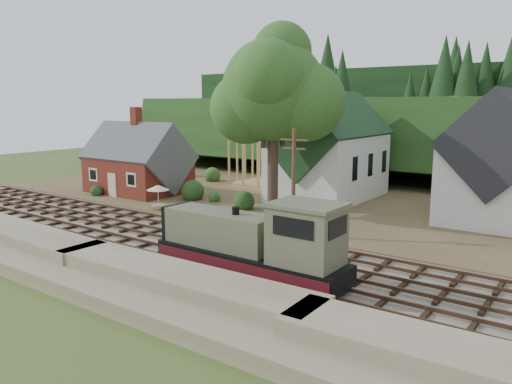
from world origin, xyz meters
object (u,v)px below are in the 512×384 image
Objects in this scene: locomotive at (256,245)px; patio_set at (158,189)px; car_green at (113,186)px; car_blue at (166,188)px.

patio_set is (-17.18, 8.86, 0.15)m from locomotive.
car_green is at bearing 156.02° from locomotive.
locomotive is 3.52× the size of car_blue.
car_green is 1.47× the size of patio_set.
car_blue is (-22.65, 15.12, -1.20)m from locomotive.
locomotive reaches higher than car_blue.
car_green is 11.75m from patio_set.
car_blue is 8.42m from patio_set.
patio_set is at bearing -49.73° from car_blue.
car_blue is 6.15m from car_green.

